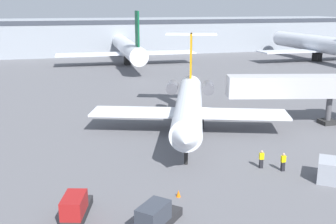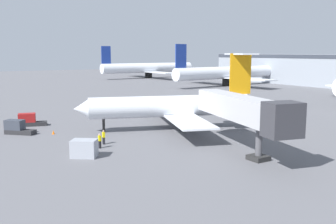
# 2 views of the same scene
# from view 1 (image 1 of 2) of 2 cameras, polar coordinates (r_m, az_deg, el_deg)

# --- Properties ---
(ground_plane) EXTENTS (400.00, 400.00, 0.10)m
(ground_plane) POSITION_cam_1_polar(r_m,az_deg,el_deg) (48.27, 4.70, -2.51)
(ground_plane) COLOR #5B5B60
(regional_jet) EXTENTS (22.95, 26.15, 10.69)m
(regional_jet) POSITION_cam_1_polar(r_m,az_deg,el_deg) (46.43, 2.98, 1.29)
(regional_jet) COLOR silver
(regional_jet) RESTS_ON ground_plane
(jet_bridge) EXTENTS (17.86, 7.02, 6.40)m
(jet_bridge) POSITION_cam_1_polar(r_m,az_deg,el_deg) (52.00, 19.29, 3.38)
(jet_bridge) COLOR #ADADB2
(jet_bridge) RESTS_ON ground_plane
(ground_crew_marshaller) EXTENTS (0.40, 0.27, 1.69)m
(ground_crew_marshaller) POSITION_cam_1_polar(r_m,az_deg,el_deg) (37.46, 15.98, -6.80)
(ground_crew_marshaller) COLOR black
(ground_crew_marshaller) RESTS_ON ground_plane
(ground_crew_loader) EXTENTS (0.43, 0.31, 1.69)m
(ground_crew_loader) POSITION_cam_1_polar(r_m,az_deg,el_deg) (37.63, 13.07, -6.51)
(ground_crew_loader) COLOR black
(ground_crew_loader) RESTS_ON ground_plane
(baggage_tug_lead) EXTENTS (2.45, 4.23, 1.90)m
(baggage_tug_lead) POSITION_cam_1_polar(r_m,az_deg,el_deg) (29.17, -12.94, -13.08)
(baggage_tug_lead) COLOR #262628
(baggage_tug_lead) RESTS_ON ground_plane
(baggage_tug_trailing) EXTENTS (3.80, 3.84, 1.90)m
(baggage_tug_trailing) POSITION_cam_1_polar(r_m,az_deg,el_deg) (27.36, -1.68, -14.68)
(baggage_tug_trailing) COLOR #262628
(baggage_tug_trailing) RESTS_ON ground_plane
(cargo_container_uld) EXTENTS (2.98, 3.13, 1.83)m
(cargo_container_uld) POSITION_cam_1_polar(r_m,az_deg,el_deg) (36.76, 21.84, -7.65)
(cargo_container_uld) COLOR #999EA8
(cargo_container_uld) RESTS_ON ground_plane
(traffic_cone_near) EXTENTS (0.36, 0.36, 0.55)m
(traffic_cone_near) POSITION_cam_1_polar(r_m,az_deg,el_deg) (31.69, 1.48, -11.45)
(traffic_cone_near) COLOR orange
(traffic_cone_near) RESTS_ON ground_plane
(terminal_building) EXTENTS (165.28, 24.07, 10.20)m
(terminal_building) POSITION_cam_1_polar(r_m,az_deg,el_deg) (130.13, -8.25, 10.66)
(terminal_building) COLOR #8C939E
(terminal_building) RESTS_ON ground_plane
(parked_airliner_centre) EXTENTS (34.31, 40.70, 13.27)m
(parked_airliner_centre) POSITION_cam_1_polar(r_m,az_deg,el_deg) (100.60, -5.86, 9.04)
(parked_airliner_centre) COLOR silver
(parked_airliner_centre) RESTS_ON ground_plane
(parked_airliner_east_mid) EXTENTS (32.74, 38.97, 13.70)m
(parked_airliner_east_mid) POSITION_cam_1_polar(r_m,az_deg,el_deg) (113.88, 20.53, 8.97)
(parked_airliner_east_mid) COLOR silver
(parked_airliner_east_mid) RESTS_ON ground_plane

